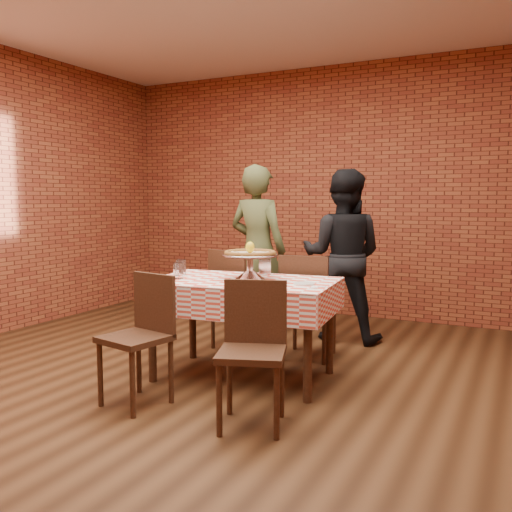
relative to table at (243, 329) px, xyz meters
The scene contains 19 objects.
ground 0.59m from the table, 105.02° to the right, with size 6.00×6.00×0.00m, color black.
back_wall 2.78m from the table, 92.64° to the left, with size 5.50×5.50×0.00m, color maroon.
table is the anchor object (origin of this frame).
tablecloth 0.27m from the table, ahead, with size 1.40×0.85×0.23m, color #DC4633, non-canonical shape.
pizza_stand 0.48m from the table, 46.66° to the left, with size 0.43×0.43×0.19m, color silver, non-canonical shape.
pizza 0.58m from the table, 46.66° to the left, with size 0.40×0.40×0.03m, color beige.
lemon 0.63m from the table, 46.66° to the left, with size 0.07×0.07×0.09m, color yellow.
water_glass_left 0.67m from the table, 161.18° to the right, with size 0.08×0.08×0.12m, color white.
water_glass_right 0.72m from the table, behind, with size 0.08×0.08×0.12m, color white.
side_plate 0.63m from the table, ahead, with size 0.15×0.15×0.01m, color white.
sweetener_packet_a 0.73m from the table, 10.61° to the right, with size 0.05×0.04×0.01m, color white.
sweetener_packet_b 0.76m from the table, ahead, with size 0.05×0.04×0.01m, color white.
condiment_caddy 0.56m from the table, 85.52° to the left, with size 0.09×0.08×0.13m, color silver.
chair_near_left 0.90m from the table, 114.76° to the right, with size 0.39×0.39×0.86m, color #412719, non-canonical shape.
chair_near_right 0.92m from the table, 58.70° to the right, with size 0.39×0.39×0.87m, color #412719, non-canonical shape.
chair_far_left 0.85m from the table, 118.94° to the left, with size 0.43×0.43×0.92m, color #412719, non-canonical shape.
chair_far_right 0.79m from the table, 71.47° to the left, with size 0.42×0.42×0.90m, color #412719, non-canonical shape.
diner_olive 1.49m from the table, 112.02° to the left, with size 0.62×0.41×1.71m, color #434928.
diner_black 1.53m from the table, 77.25° to the left, with size 0.80×0.62×1.65m, color black.
Camera 1 is at (2.04, -3.17, 1.37)m, focal length 38.36 mm.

